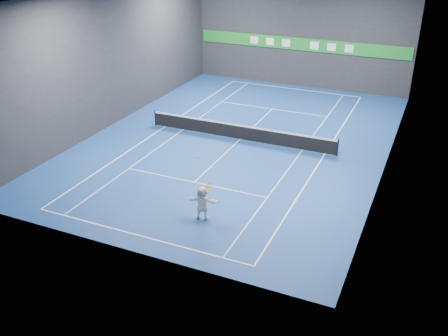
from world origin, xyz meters
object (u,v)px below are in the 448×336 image
at_px(tennis_net, 240,132).
at_px(player, 202,203).
at_px(tennis_racket, 209,187).
at_px(tennis_ball, 198,158).

bearing_deg(tennis_net, player, -78.12).
height_order(player, tennis_racket, tennis_racket).
xyz_separation_m(tennis_ball, tennis_net, (-1.87, 9.51, -2.58)).
bearing_deg(tennis_net, tennis_ball, -78.89).
relative_size(player, tennis_net, 0.13).
bearing_deg(player, tennis_racket, 177.05).
bearing_deg(tennis_net, tennis_racket, -76.04).
height_order(player, tennis_net, player).
xyz_separation_m(player, tennis_net, (-1.99, 9.46, -0.28)).
relative_size(player, tennis_ball, 24.14).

